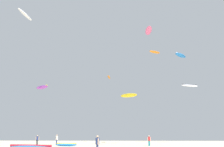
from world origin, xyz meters
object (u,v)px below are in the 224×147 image
object	(u,v)px
person_left	(149,140)
kite_aloft_5	(181,55)
person_foreground	(97,143)
kite_aloft_0	(42,87)
person_midground	(37,139)
kite_aloft_7	(149,31)
kite_aloft_1	(109,77)
kite_aloft_8	(129,95)
kite_grounded_mid	(66,145)
kite_aloft_6	(25,15)
kite_aloft_2	(190,85)
person_right	(57,139)
kite_aloft_3	(155,52)

from	to	relation	value
person_left	kite_aloft_5	xyz separation A→B (m)	(9.22, 14.83, 18.43)
person_foreground	kite_aloft_0	xyz separation A→B (m)	(-13.19, 21.31, 9.50)
person_midground	kite_aloft_7	size ratio (longest dim) A/B	0.38
kite_aloft_1	kite_aloft_8	xyz separation A→B (m)	(4.67, -11.43, -6.44)
kite_grounded_mid	kite_aloft_1	bearing A→B (deg)	76.19
kite_grounded_mid	kite_aloft_5	world-z (taller)	kite_aloft_5
kite_aloft_6	kite_aloft_2	bearing A→B (deg)	28.94
kite_aloft_1	kite_aloft_5	distance (m)	17.77
kite_aloft_1	person_right	bearing A→B (deg)	-114.90
person_midground	person_left	bearing A→B (deg)	-124.82
person_right	kite_aloft_8	size ratio (longest dim) A/B	0.47
kite_aloft_5	kite_aloft_6	distance (m)	34.15
kite_aloft_3	kite_aloft_7	size ratio (longest dim) A/B	0.59
person_left	kite_grounded_mid	size ratio (longest dim) A/B	0.43
kite_grounded_mid	kite_aloft_1	world-z (taller)	kite_aloft_1
kite_aloft_5	kite_aloft_7	bearing A→B (deg)	-134.76
kite_grounded_mid	kite_aloft_8	xyz separation A→B (m)	(9.63, 8.76, 8.84)
kite_aloft_5	kite_grounded_mid	bearing A→B (deg)	-143.97
kite_aloft_5	kite_aloft_1	bearing A→B (deg)	165.41
person_right	kite_aloft_7	xyz separation A→B (m)	(16.46, 3.99, 21.06)
kite_aloft_1	kite_aloft_7	xyz separation A→B (m)	(8.88, -12.35, 6.56)
kite_aloft_5	kite_aloft_7	distance (m)	11.56
person_right	kite_aloft_3	size ratio (longest dim) A/B	0.67
kite_grounded_mid	kite_aloft_5	bearing A→B (deg)	36.03
kite_aloft_5	kite_aloft_0	bearing A→B (deg)	-162.11
kite_aloft_0	kite_aloft_8	bearing A→B (deg)	7.46
kite_aloft_2	kite_aloft_6	distance (m)	37.61
person_right	kite_aloft_2	size ratio (longest dim) A/B	0.40
kite_aloft_0	kite_aloft_1	world-z (taller)	kite_aloft_1
kite_aloft_8	person_right	bearing A→B (deg)	-158.17
kite_aloft_2	kite_aloft_7	distance (m)	16.61
person_midground	kite_aloft_1	bearing A→B (deg)	-59.66
person_left	person_right	xyz separation A→B (m)	(-15.15, 2.86, 0.08)
person_midground	kite_aloft_5	bearing A→B (deg)	-92.51
kite_grounded_mid	kite_aloft_1	size ratio (longest dim) A/B	1.26
kite_aloft_6	kite_aloft_7	world-z (taller)	kite_aloft_6
kite_aloft_5	kite_aloft_8	distance (m)	17.40
kite_aloft_0	kite_aloft_3	xyz separation A→B (m)	(21.74, 2.03, 7.34)
kite_aloft_2	kite_grounded_mid	bearing A→B (deg)	-143.70
person_foreground	kite_grounded_mid	world-z (taller)	person_foreground
person_left	kite_aloft_8	bearing A→B (deg)	0.09
person_midground	kite_aloft_8	xyz separation A→B (m)	(15.62, 4.75, 8.10)
kite_aloft_3	kite_aloft_6	bearing A→B (deg)	-158.99
person_foreground	kite_aloft_8	size ratio (longest dim) A/B	0.43
person_foreground	person_right	distance (m)	20.63
person_foreground	kite_aloft_1	distance (m)	37.84
kite_aloft_0	kite_aloft_5	world-z (taller)	kite_aloft_5
person_midground	person_right	bearing A→B (deg)	-118.23
kite_aloft_7	kite_aloft_8	xyz separation A→B (m)	(-4.21, 0.92, -13.01)
person_left	kite_aloft_1	size ratio (longest dim) A/B	0.54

